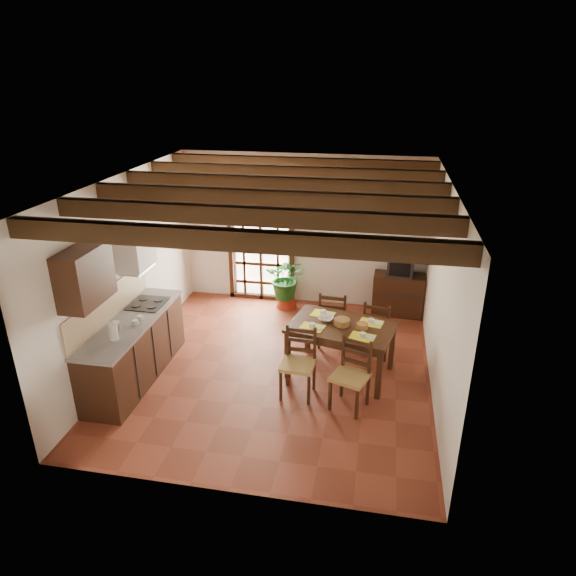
% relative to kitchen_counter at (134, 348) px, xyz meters
% --- Properties ---
extents(ground_plane, '(5.00, 5.00, 0.00)m').
position_rel_kitchen_counter_xyz_m(ground_plane, '(1.96, 0.60, -0.47)').
color(ground_plane, brown).
extents(room_shell, '(4.52, 5.02, 2.81)m').
position_rel_kitchen_counter_xyz_m(room_shell, '(1.96, 0.60, 1.34)').
color(room_shell, silver).
rests_on(room_shell, ground_plane).
extents(ceiling_beams, '(4.50, 4.34, 0.20)m').
position_rel_kitchen_counter_xyz_m(ceiling_beams, '(1.96, 0.60, 2.22)').
color(ceiling_beams, black).
rests_on(ceiling_beams, room_shell).
extents(french_door, '(1.26, 0.11, 2.32)m').
position_rel_kitchen_counter_xyz_m(french_door, '(1.16, 3.05, 0.70)').
color(french_door, white).
rests_on(french_door, ground_plane).
extents(kitchen_counter, '(0.64, 2.25, 1.38)m').
position_rel_kitchen_counter_xyz_m(kitchen_counter, '(0.00, 0.00, 0.00)').
color(kitchen_counter, black).
rests_on(kitchen_counter, ground_plane).
extents(upper_cabinet, '(0.35, 0.80, 0.70)m').
position_rel_kitchen_counter_xyz_m(upper_cabinet, '(-0.12, -0.70, 1.38)').
color(upper_cabinet, black).
rests_on(upper_cabinet, room_shell).
extents(range_hood, '(0.38, 0.60, 0.54)m').
position_rel_kitchen_counter_xyz_m(range_hood, '(-0.09, 0.55, 1.26)').
color(range_hood, white).
rests_on(range_hood, room_shell).
extents(counter_items, '(0.50, 1.43, 0.25)m').
position_rel_kitchen_counter_xyz_m(counter_items, '(0.00, 0.09, 0.49)').
color(counter_items, black).
rests_on(counter_items, kitchen_counter).
extents(dining_table, '(1.63, 1.23, 0.79)m').
position_rel_kitchen_counter_xyz_m(dining_table, '(2.90, 0.64, 0.22)').
color(dining_table, '#382012').
rests_on(dining_table, ground_plane).
extents(chair_near_left, '(0.47, 0.45, 0.97)m').
position_rel_kitchen_counter_xyz_m(chair_near_left, '(2.38, -0.01, -0.17)').
color(chair_near_left, '#B08D4A').
rests_on(chair_near_left, ground_plane).
extents(chair_near_right, '(0.56, 0.55, 0.96)m').
position_rel_kitchen_counter_xyz_m(chair_near_right, '(3.10, -0.16, -0.17)').
color(chair_near_right, '#B08D4A').
rests_on(chair_near_right, ground_plane).
extents(chair_far_left, '(0.47, 0.45, 0.97)m').
position_rel_kitchen_counter_xyz_m(chair_far_left, '(2.71, 1.45, -0.17)').
color(chair_far_left, '#B08D4A').
rests_on(chair_far_left, ground_plane).
extents(chair_far_right, '(0.52, 0.50, 0.93)m').
position_rel_kitchen_counter_xyz_m(chair_far_right, '(3.42, 1.29, -0.18)').
color(chair_far_right, '#B08D4A').
rests_on(chair_far_right, ground_plane).
extents(table_setting, '(1.06, 0.71, 0.10)m').
position_rel_kitchen_counter_xyz_m(table_setting, '(2.90, 0.64, 0.39)').
color(table_setting, '#FEFF28').
rests_on(table_setting, dining_table).
extents(table_bowl, '(0.26, 0.26, 0.05)m').
position_rel_kitchen_counter_xyz_m(table_bowl, '(2.66, 0.75, 0.34)').
color(table_bowl, white).
rests_on(table_bowl, dining_table).
extents(sideboard, '(0.92, 0.44, 0.77)m').
position_rel_kitchen_counter_xyz_m(sideboard, '(3.75, 2.83, -0.09)').
color(sideboard, black).
rests_on(sideboard, ground_plane).
extents(crt_tv, '(0.48, 0.45, 0.38)m').
position_rel_kitchen_counter_xyz_m(crt_tv, '(3.75, 2.82, 0.48)').
color(crt_tv, black).
rests_on(crt_tv, sideboard).
extents(fuse_box, '(0.25, 0.03, 0.32)m').
position_rel_kitchen_counter_xyz_m(fuse_box, '(3.46, 3.08, 1.28)').
color(fuse_box, white).
rests_on(fuse_box, room_shell).
extents(plant_pot, '(0.39, 0.39, 0.24)m').
position_rel_kitchen_counter_xyz_m(plant_pot, '(1.70, 2.74, -0.36)').
color(plant_pot, maroon).
rests_on(plant_pot, ground_plane).
extents(potted_plant, '(2.04, 1.79, 2.12)m').
position_rel_kitchen_counter_xyz_m(potted_plant, '(1.70, 2.74, 0.10)').
color(potted_plant, '#144C19').
rests_on(potted_plant, ground_plane).
extents(wall_shelf, '(0.20, 0.42, 0.20)m').
position_rel_kitchen_counter_xyz_m(wall_shelf, '(4.10, 2.20, 1.04)').
color(wall_shelf, black).
rests_on(wall_shelf, room_shell).
extents(shelf_vase, '(0.15, 0.15, 0.15)m').
position_rel_kitchen_counter_xyz_m(shelf_vase, '(4.10, 2.20, 1.18)').
color(shelf_vase, '#B2BFB2').
rests_on(shelf_vase, wall_shelf).
extents(shelf_flowers, '(0.14, 0.14, 0.36)m').
position_rel_kitchen_counter_xyz_m(shelf_flowers, '(4.10, 2.20, 1.38)').
color(shelf_flowers, '#FEFF28').
rests_on(shelf_flowers, shelf_vase).
extents(framed_picture, '(0.03, 0.32, 0.32)m').
position_rel_kitchen_counter_xyz_m(framed_picture, '(4.18, 2.20, 1.58)').
color(framed_picture, brown).
rests_on(framed_picture, room_shell).
extents(pendant_lamp, '(0.36, 0.36, 0.84)m').
position_rel_kitchen_counter_xyz_m(pendant_lamp, '(2.90, 0.74, 1.60)').
color(pendant_lamp, black).
rests_on(pendant_lamp, room_shell).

